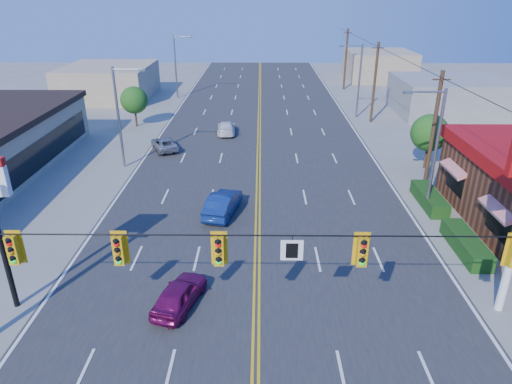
{
  "coord_description": "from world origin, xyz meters",
  "views": [
    {
      "loc": [
        0.16,
        -12.89,
        13.27
      ],
      "look_at": [
        -0.11,
        12.01,
        2.2
      ],
      "focal_mm": 32.0,
      "sensor_mm": 36.0,
      "label": 1
    }
  ],
  "objects_px": {
    "signal_span": "(252,265)",
    "car_white": "(226,128)",
    "car_magenta": "(179,295)",
    "car_blue": "(223,204)",
    "car_silver": "(164,144)"
  },
  "relations": [
    {
      "from": "signal_span",
      "to": "car_blue",
      "type": "relative_size",
      "value": 5.6
    },
    {
      "from": "car_magenta",
      "to": "car_blue",
      "type": "relative_size",
      "value": 0.84
    },
    {
      "from": "car_magenta",
      "to": "car_silver",
      "type": "distance_m",
      "value": 22.67
    },
    {
      "from": "signal_span",
      "to": "car_silver",
      "type": "distance_m",
      "value": 27.79
    },
    {
      "from": "car_magenta",
      "to": "car_blue",
      "type": "bearing_deg",
      "value": -81.5
    },
    {
      "from": "car_magenta",
      "to": "car_white",
      "type": "height_order",
      "value": "car_magenta"
    },
    {
      "from": "car_blue",
      "to": "car_white",
      "type": "distance_m",
      "value": 17.91
    },
    {
      "from": "signal_span",
      "to": "car_magenta",
      "type": "bearing_deg",
      "value": 129.91
    },
    {
      "from": "signal_span",
      "to": "car_white",
      "type": "xyz_separation_m",
      "value": [
        -3.17,
        31.27,
        -4.28
      ]
    },
    {
      "from": "car_magenta",
      "to": "car_blue",
      "type": "height_order",
      "value": "car_blue"
    },
    {
      "from": "signal_span",
      "to": "car_silver",
      "type": "xyz_separation_m",
      "value": [
        -8.37,
        26.14,
        -4.33
      ]
    },
    {
      "from": "signal_span",
      "to": "car_magenta",
      "type": "relative_size",
      "value": 6.65
    },
    {
      "from": "car_blue",
      "to": "car_silver",
      "type": "distance_m",
      "value": 14.2
    },
    {
      "from": "car_white",
      "to": "car_blue",
      "type": "bearing_deg",
      "value": 90.33
    },
    {
      "from": "signal_span",
      "to": "car_blue",
      "type": "distance_m",
      "value": 14.18
    }
  ]
}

